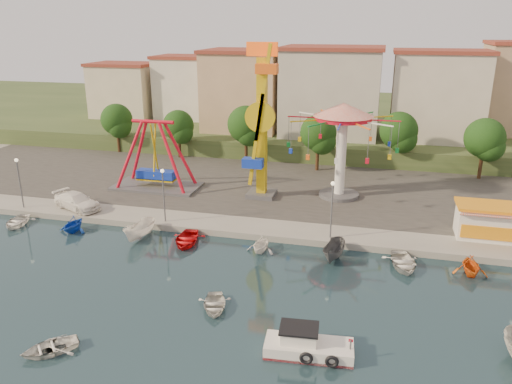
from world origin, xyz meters
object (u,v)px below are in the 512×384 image
(cabin_motorboat, at_px, (307,347))
(rowboat_a, at_px, (214,305))
(pirate_ship_ride, at_px, (155,156))
(kamikaze_tower, at_px, (262,126))
(van, at_px, (77,201))
(wave_swinger, at_px, (342,129))

(cabin_motorboat, bearing_deg, rowboat_a, 149.43)
(pirate_ship_ride, xyz_separation_m, rowboat_a, (14.58, -22.41, -4.05))
(kamikaze_tower, bearing_deg, rowboat_a, -85.12)
(van, bearing_deg, kamikaze_tower, -43.64)
(wave_swinger, relative_size, cabin_motorboat, 2.14)
(wave_swinger, distance_m, cabin_motorboat, 28.83)
(pirate_ship_ride, height_order, rowboat_a, pirate_ship_ride)
(pirate_ship_ride, bearing_deg, cabin_motorboat, -50.10)
(kamikaze_tower, height_order, wave_swinger, kamikaze_tower)
(pirate_ship_ride, distance_m, wave_swinger, 21.40)
(wave_swinger, bearing_deg, rowboat_a, -104.65)
(cabin_motorboat, xyz_separation_m, van, (-26.57, 17.28, 0.93))
(pirate_ship_ride, height_order, cabin_motorboat, pirate_ship_ride)
(pirate_ship_ride, relative_size, kamikaze_tower, 0.61)
(kamikaze_tower, relative_size, rowboat_a, 5.02)
(pirate_ship_ride, bearing_deg, van, -120.62)
(cabin_motorboat, xyz_separation_m, rowboat_a, (-6.96, 3.36, -0.16))
(kamikaze_tower, height_order, van, kamikaze_tower)
(pirate_ship_ride, height_order, kamikaze_tower, kamikaze_tower)
(rowboat_a, bearing_deg, cabin_motorboat, -42.48)
(wave_swinger, height_order, cabin_motorboat, wave_swinger)
(kamikaze_tower, bearing_deg, cabin_motorboat, -70.87)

